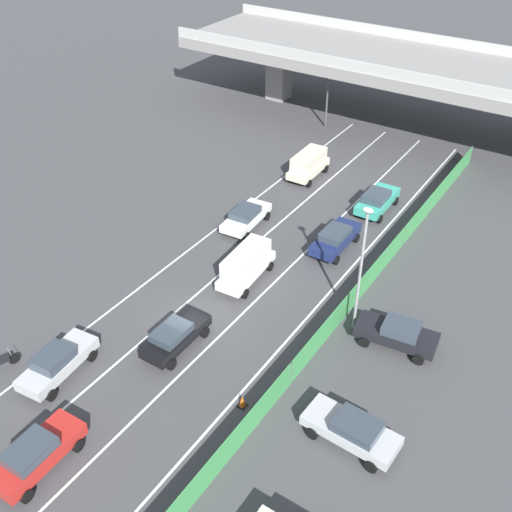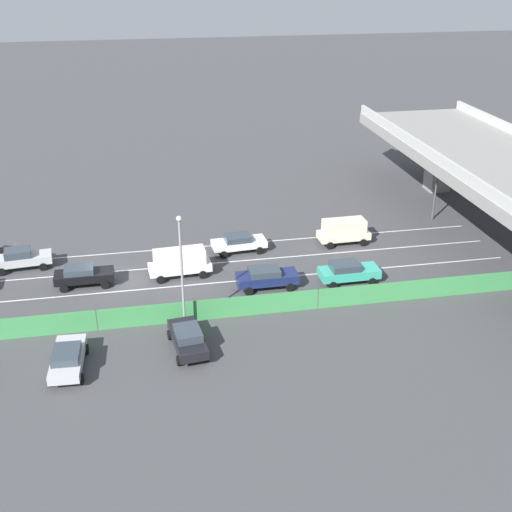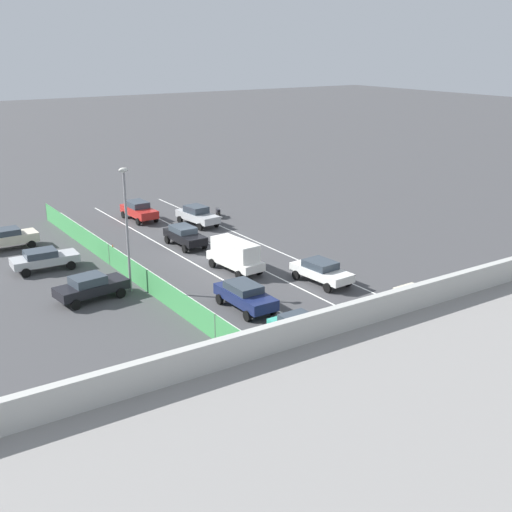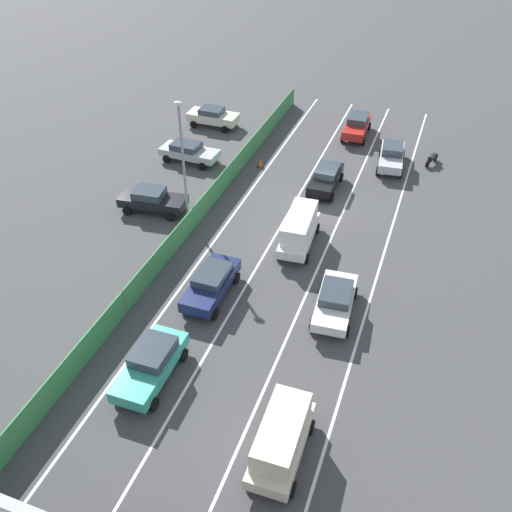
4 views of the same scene
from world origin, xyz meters
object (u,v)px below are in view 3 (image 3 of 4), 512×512
at_px(car_sedan_navy, 245,295).
at_px(street_lamp, 126,219).
at_px(car_taxi_teal, 305,332).
at_px(car_van_cream, 425,310).
at_px(parked_sedan_dark, 91,286).
at_px(traffic_cone, 113,249).
at_px(parked_sedan_cream, 8,237).
at_px(car_sedan_red, 139,210).
at_px(car_sedan_black, 185,235).
at_px(motorcycle, 218,212).
at_px(car_sedan_silver, 197,215).
at_px(car_hatchback_white, 321,271).
at_px(parked_wagon_silver, 44,258).
at_px(car_van_white, 235,254).

height_order(car_sedan_navy, street_lamp, street_lamp).
height_order(car_taxi_teal, car_van_cream, car_van_cream).
relative_size(car_taxi_teal, parked_sedan_dark, 0.98).
relative_size(car_van_cream, traffic_cone, 6.24).
xyz_separation_m(car_taxi_teal, parked_sedan_cream, (8.59, -26.80, -0.01)).
height_order(car_sedan_navy, car_taxi_teal, car_taxi_teal).
height_order(car_sedan_red, car_sedan_black, car_sedan_red).
height_order(motorcycle, parked_sedan_cream, parked_sedan_cream).
distance_m(car_sedan_navy, car_sedan_silver, 19.76).
height_order(car_sedan_red, parked_sedan_cream, car_sedan_red).
relative_size(car_hatchback_white, parked_sedan_cream, 1.07).
distance_m(car_hatchback_white, parked_wagon_silver, 19.61).
height_order(motorcycle, street_lamp, street_lamp).
height_order(car_sedan_silver, traffic_cone, car_sedan_silver).
distance_m(motorcycle, traffic_cone, 13.26).
height_order(parked_sedan_dark, traffic_cone, parked_sedan_dark).
distance_m(car_van_white, parked_sedan_dark, 10.43).
height_order(car_sedan_navy, traffic_cone, car_sedan_navy).
distance_m(car_taxi_teal, car_hatchback_white, 10.10).
bearing_deg(car_taxi_teal, car_sedan_red, -96.88).
bearing_deg(street_lamp, parked_sedan_dark, -0.67).
relative_size(car_van_white, parked_sedan_dark, 1.05).
bearing_deg(motorcycle, car_van_cream, 83.72).
height_order(car_hatchback_white, street_lamp, street_lamp).
bearing_deg(car_sedan_red, car_sedan_silver, 129.17).
bearing_deg(traffic_cone, car_sedan_silver, -159.10).
bearing_deg(motorcycle, parked_sedan_dark, 38.01).
distance_m(motorcycle, parked_sedan_dark, 21.65).
bearing_deg(parked_sedan_cream, street_lamp, 106.98).
bearing_deg(street_lamp, car_van_cream, 127.47).
bearing_deg(car_sedan_red, traffic_cone, 54.41).
bearing_deg(car_van_cream, motorcycle, -96.28).
distance_m(car_taxi_teal, parked_sedan_cream, 28.14).
bearing_deg(car_sedan_red, car_sedan_black, 88.45).
bearing_deg(car_taxi_teal, car_sedan_silver, -106.07).
xyz_separation_m(car_sedan_silver, car_taxi_teal, (7.15, 24.82, 0.01)).
bearing_deg(car_sedan_navy, car_sedan_silver, -110.33).
bearing_deg(parked_wagon_silver, car_hatchback_white, 138.77).
bearing_deg(car_sedan_silver, car_hatchback_white, 89.52).
bearing_deg(car_sedan_black, car_van_white, 91.36).
distance_m(parked_sedan_cream, traffic_cone, 8.48).
bearing_deg(car_van_cream, car_sedan_silver, -90.34).
bearing_deg(car_sedan_red, parked_sedan_cream, 11.48).
bearing_deg(car_sedan_silver, car_sedan_black, 52.26).
bearing_deg(parked_sedan_dark, car_sedan_silver, -139.80).
xyz_separation_m(car_van_white, car_sedan_navy, (3.17, 6.22, -0.35)).
xyz_separation_m(car_sedan_red, parked_sedan_cream, (12.12, 2.46, -0.03)).
bearing_deg(street_lamp, car_sedan_black, -137.57).
bearing_deg(car_van_white, parked_sedan_cream, -49.90).
xyz_separation_m(car_van_white, motorcycle, (-6.64, -13.71, -0.80)).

